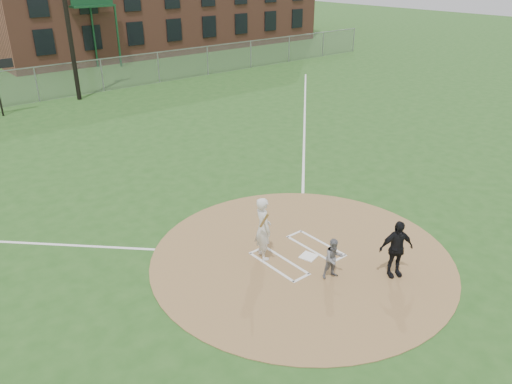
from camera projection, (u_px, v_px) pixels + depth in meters
ground at (301, 257)px, 13.97m from camera, size 140.00×140.00×0.00m
dirt_circle at (301, 257)px, 13.97m from camera, size 8.40×8.40×0.02m
home_plate at (308, 256)px, 13.94m from camera, size 0.52×0.52×0.03m
foul_line_first at (304, 123)px, 25.45m from camera, size 17.04×17.04×0.01m
catcher at (334, 259)px, 12.84m from camera, size 0.65×0.58×1.12m
umpire at (396, 249)px, 12.84m from camera, size 1.00×0.76×1.59m
batters_boxes at (298, 254)px, 14.07m from camera, size 2.08×1.88×0.01m
batter_at_plate at (263, 228)px, 13.57m from camera, size 0.74×1.08×1.82m
outfield_fence at (37, 84)px, 28.92m from camera, size 56.08×0.08×2.03m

